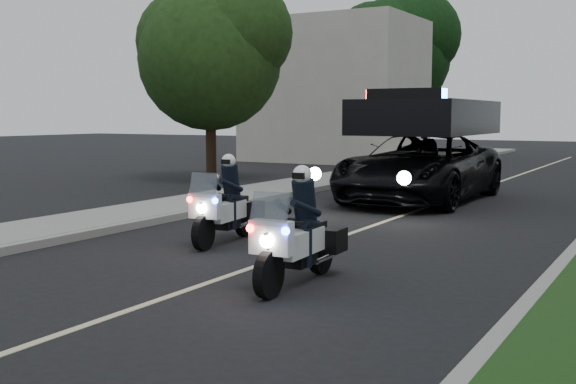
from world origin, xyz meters
name	(u,v)px	position (x,y,z in m)	size (l,w,h in m)	color
ground	(132,310)	(0.00, 0.00, 0.00)	(120.00, 120.00, 0.00)	black
curb_left	(272,198)	(-4.10, 10.00, 0.07)	(0.20, 60.00, 0.15)	gray
sidewalk_left	(238,195)	(-5.20, 10.00, 0.08)	(2.00, 60.00, 0.16)	gray
building_far	(335,91)	(-10.00, 26.00, 3.50)	(8.00, 6.00, 7.00)	#A8A396
lane_marking	(417,210)	(0.00, 10.00, 0.00)	(0.12, 50.00, 0.01)	#BFB78C
police_moto_left	(226,243)	(-1.55, 4.17, 0.00)	(0.66, 1.89, 1.61)	silver
police_moto_right	(298,285)	(1.11, 2.05, 0.00)	(0.67, 1.91, 1.63)	silver
police_suv	(420,201)	(-0.58, 11.89, 0.00)	(3.02, 6.52, 3.17)	black
bicycle	(424,184)	(-2.06, 16.50, 0.00)	(0.59, 1.70, 0.89)	black
cyclist	(424,184)	(-2.06, 16.50, 0.00)	(0.57, 0.38, 1.58)	black
tree_left_near	(211,182)	(-8.72, 13.62, 0.00)	(4.90, 4.90, 8.17)	#204015
tree_left_far	(391,155)	(-9.31, 31.98, 0.00)	(6.55, 6.55, 10.92)	black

